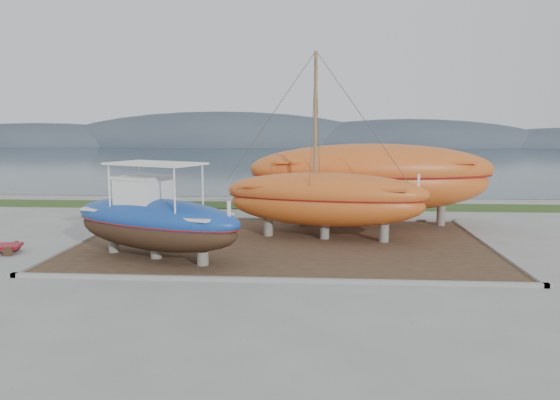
# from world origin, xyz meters

# --- Properties ---
(ground) EXTENTS (140.00, 140.00, 0.00)m
(ground) POSITION_xyz_m (0.00, 0.00, 0.00)
(ground) COLOR gray
(ground) RESTS_ON ground
(dirt_patch) EXTENTS (18.00, 12.00, 0.06)m
(dirt_patch) POSITION_xyz_m (0.00, 4.00, 0.03)
(dirt_patch) COLOR #422D1E
(dirt_patch) RESTS_ON ground
(curb_frame) EXTENTS (18.60, 12.60, 0.15)m
(curb_frame) POSITION_xyz_m (0.00, 4.00, 0.07)
(curb_frame) COLOR gray
(curb_frame) RESTS_ON ground
(grass_strip) EXTENTS (44.00, 3.00, 0.08)m
(grass_strip) POSITION_xyz_m (0.00, 15.50, 0.04)
(grass_strip) COLOR #284219
(grass_strip) RESTS_ON ground
(sea) EXTENTS (260.00, 100.00, 0.04)m
(sea) POSITION_xyz_m (0.00, 70.00, 0.00)
(sea) COLOR #1C2E38
(sea) RESTS_ON ground
(mountain_ridge) EXTENTS (200.00, 36.00, 20.00)m
(mountain_ridge) POSITION_xyz_m (0.00, 125.00, 0.00)
(mountain_ridge) COLOR #333D49
(mountain_ridge) RESTS_ON ground
(blue_caique) EXTENTS (8.23, 5.50, 3.81)m
(blue_caique) POSITION_xyz_m (-4.85, 0.75, 1.97)
(blue_caique) COLOR #184199
(blue_caique) RESTS_ON dirt_patch
(white_dinghy) EXTENTS (4.16, 1.82, 1.22)m
(white_dinghy) POSITION_xyz_m (-5.17, 4.76, 0.67)
(white_dinghy) COLOR white
(white_dinghy) RESTS_ON dirt_patch
(orange_sailboat) EXTENTS (9.82, 4.48, 8.57)m
(orange_sailboat) POSITION_xyz_m (1.89, 5.03, 4.35)
(orange_sailboat) COLOR #C3561E
(orange_sailboat) RESTS_ON dirt_patch
(orange_bare_hull) EXTENTS (12.98, 4.55, 4.19)m
(orange_bare_hull) POSITION_xyz_m (4.38, 8.63, 2.16)
(orange_bare_hull) COLOR #C3561E
(orange_bare_hull) RESTS_ON dirt_patch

